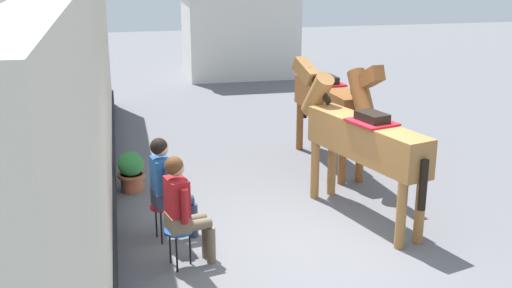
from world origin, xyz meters
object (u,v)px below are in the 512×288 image
seated_visitor_far (167,183)px  saddled_horse_near (360,138)px  seated_visitor_near (183,205)px  saddled_horse_far (332,102)px  flower_planter_farthest (131,171)px

seated_visitor_far → saddled_horse_near: (2.68, 0.19, 0.38)m
seated_visitor_near → saddled_horse_far: 4.23m
saddled_horse_far → saddled_horse_near: bearing=-98.6°
saddled_horse_near → saddled_horse_far: size_ratio=0.97×
seated_visitor_near → flower_planter_farthest: bearing=101.6°
seated_visitor_near → seated_visitor_far: same height
saddled_horse_far → flower_planter_farthest: saddled_horse_far is taller
saddled_horse_far → seated_visitor_near: bearing=-133.1°
seated_visitor_near → seated_visitor_far: size_ratio=1.00×
seated_visitor_near → saddled_horse_far: bearing=46.9°
seated_visitor_near → seated_visitor_far: (-0.12, 0.78, 0.00)m
seated_visitor_far → saddled_horse_near: 2.71m
saddled_horse_near → saddled_horse_far: same height
seated_visitor_far → saddled_horse_far: bearing=37.5°
saddled_horse_near → saddled_horse_far: (0.32, 2.11, 0.00)m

